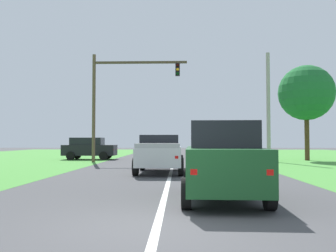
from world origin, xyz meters
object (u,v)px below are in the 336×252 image
(pickup_truck_lead, at_px, (160,153))
(utility_pole_right, at_px, (268,107))
(red_suv_near, at_px, (222,159))
(keep_moving_sign, at_px, (255,138))
(traffic_light, at_px, (117,91))
(crossing_suv_far, at_px, (89,148))
(oak_tree_right, at_px, (306,93))

(pickup_truck_lead, distance_m, utility_pole_right, 12.79)
(red_suv_near, xyz_separation_m, utility_pole_right, (5.53, 17.48, 3.02))
(keep_moving_sign, distance_m, utility_pole_right, 3.24)
(keep_moving_sign, xyz_separation_m, utility_pole_right, (1.39, 1.76, 2.34))
(keep_moving_sign, bearing_deg, traffic_light, 176.32)
(keep_moving_sign, relative_size, utility_pole_right, 0.33)
(traffic_light, bearing_deg, keep_moving_sign, -3.68)
(red_suv_near, relative_size, crossing_suv_far, 1.09)
(pickup_truck_lead, bearing_deg, crossing_suv_far, 117.93)
(red_suv_near, height_order, traffic_light, traffic_light)
(red_suv_near, height_order, crossing_suv_far, red_suv_near)
(keep_moving_sign, relative_size, oak_tree_right, 0.36)
(traffic_light, bearing_deg, oak_tree_right, 10.22)
(keep_moving_sign, height_order, oak_tree_right, oak_tree_right)
(pickup_truck_lead, xyz_separation_m, crossing_suv_far, (-6.48, 12.21, -0.01))
(red_suv_near, bearing_deg, utility_pole_right, 72.44)
(traffic_light, xyz_separation_m, crossing_suv_far, (-2.92, 3.54, -4.19))
(utility_pole_right, bearing_deg, oak_tree_right, 23.94)
(crossing_suv_far, xyz_separation_m, utility_pole_right, (14.07, -2.41, 3.14))
(crossing_suv_far, bearing_deg, utility_pole_right, -9.73)
(red_suv_near, distance_m, pickup_truck_lead, 7.95)
(traffic_light, distance_m, keep_moving_sign, 10.35)
(pickup_truck_lead, bearing_deg, utility_pole_right, 52.24)
(keep_moving_sign, bearing_deg, utility_pole_right, 51.72)
(oak_tree_right, xyz_separation_m, utility_pole_right, (-3.35, -1.49, -1.22))
(utility_pole_right, bearing_deg, traffic_light, -174.22)
(traffic_light, bearing_deg, utility_pole_right, 5.78)
(keep_moving_sign, xyz_separation_m, oak_tree_right, (4.73, 3.24, 3.56))
(crossing_suv_far, relative_size, utility_pole_right, 0.52)
(keep_moving_sign, bearing_deg, pickup_truck_lead, -127.64)
(traffic_light, distance_m, oak_tree_right, 14.73)
(red_suv_near, xyz_separation_m, traffic_light, (-5.62, 16.35, 4.07))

